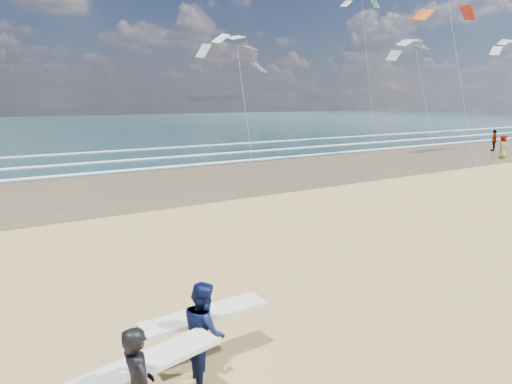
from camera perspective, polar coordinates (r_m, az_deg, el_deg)
wet_sand_strip at (r=32.83m, az=11.66°, el=3.60°), size 220.00×12.00×0.01m
ocean at (r=80.68m, az=-16.29°, el=8.00°), size 220.00×100.00×0.02m
foam_breakers at (r=40.62m, az=1.69°, el=5.39°), size 220.00×11.70×0.05m
surfer_far at (r=7.63m, az=-6.50°, el=-16.72°), size 2.21×1.09×1.65m
beachgoer_0 at (r=39.15m, az=28.48°, el=4.98°), size 0.98×0.78×1.75m
beachgoer_1 at (r=44.53m, az=27.61°, el=5.73°), size 1.14×0.78×1.80m
kite_0 at (r=37.23m, az=23.74°, el=15.61°), size 6.29×4.79×13.61m
kite_1 at (r=35.86m, az=-1.83°, el=13.75°), size 6.03×4.76×10.29m
kite_2 at (r=51.75m, az=19.84°, el=13.64°), size 6.78×4.85×11.78m
kite_5 at (r=51.59m, az=13.67°, el=16.16°), size 5.10×4.66×16.83m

